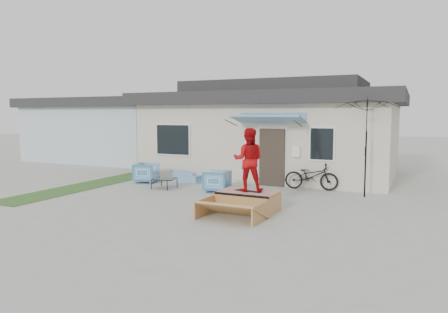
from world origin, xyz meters
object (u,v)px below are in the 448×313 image
at_px(armchair_left, 146,172).
at_px(skate_ramp, 248,201).
at_px(bicycle, 311,173).
at_px(coffee_table, 164,183).
at_px(skater, 249,159).
at_px(armchair_right, 217,180).
at_px(loveseat, 188,174).
at_px(skateboard, 248,191).
at_px(patio_umbrella, 366,142).

bearing_deg(armchair_left, skate_ramp, -131.45).
relative_size(armchair_left, bicycle, 0.46).
bearing_deg(armchair_left, bicycle, -93.11).
xyz_separation_m(coffee_table, skater, (3.96, -1.94, 1.24)).
distance_m(armchair_right, coffee_table, 2.00).
height_order(loveseat, skater, skater).
bearing_deg(skateboard, patio_umbrella, 59.70).
xyz_separation_m(loveseat, skate_ramp, (3.93, -3.68, -0.03)).
distance_m(patio_umbrella, skate_ramp, 4.52).
xyz_separation_m(bicycle, skateboard, (-0.84, -3.88, -0.05)).
height_order(bicycle, patio_umbrella, patio_umbrella).
relative_size(coffee_table, patio_umbrella, 0.32).
distance_m(loveseat, armchair_left, 1.62).
xyz_separation_m(armchair_left, skater, (5.29, -2.76, 1.00)).
bearing_deg(skateboard, coffee_table, 162.89).
distance_m(coffee_table, patio_umbrella, 6.95).
bearing_deg(armchair_left, skater, -131.00).
xyz_separation_m(patio_umbrella, skater, (-2.68, -3.27, -0.33)).
relative_size(coffee_table, skate_ramp, 0.36).
bearing_deg(armchair_left, skateboard, -131.00).
bearing_deg(coffee_table, skateboard, -26.15).
height_order(armchair_left, bicycle, bicycle).
height_order(armchair_left, skateboard, armchair_left).
relative_size(coffee_table, skateboard, 0.92).
bearing_deg(loveseat, armchair_right, 162.99).
bearing_deg(skater, bicycle, -118.18).
xyz_separation_m(loveseat, skateboard, (3.93, -3.63, 0.25)).
bearing_deg(skater, armchair_right, -63.19).
distance_m(armchair_right, bicycle, 3.31).
distance_m(armchair_left, skateboard, 5.96).
relative_size(loveseat, coffee_table, 2.03).
distance_m(armchair_left, coffee_table, 1.58).
bearing_deg(skateboard, loveseat, 146.31).
distance_m(armchair_right, skater, 3.08).
relative_size(bicycle, skate_ramp, 0.89).
height_order(loveseat, bicycle, bicycle).
height_order(armchair_right, skate_ramp, armchair_right).
bearing_deg(skater, patio_umbrella, -145.34).
bearing_deg(coffee_table, patio_umbrella, 11.33).
relative_size(loveseat, armchair_right, 1.83).
xyz_separation_m(coffee_table, skate_ramp, (3.95, -1.99, 0.08)).
height_order(armchair_left, skate_ramp, armchair_left).
height_order(armchair_right, skater, skater).
xyz_separation_m(armchair_left, armchair_right, (3.31, -0.62, -0.01)).
bearing_deg(bicycle, skater, 162.12).
xyz_separation_m(patio_umbrella, skate_ramp, (-2.68, -3.32, -1.49)).
relative_size(armchair_right, skate_ramp, 0.39).
xyz_separation_m(coffee_table, patio_umbrella, (6.64, 1.33, 1.57)).
xyz_separation_m(armchair_left, bicycle, (6.12, 1.12, 0.17)).
height_order(bicycle, skateboard, bicycle).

